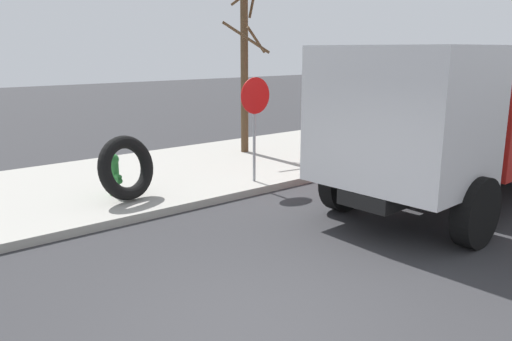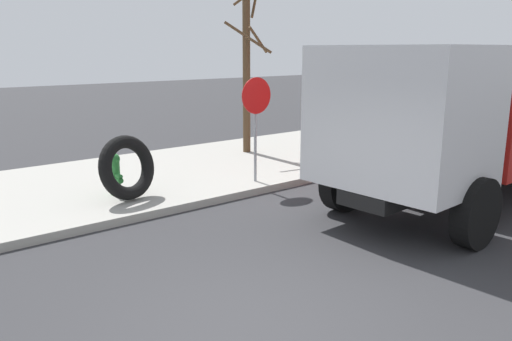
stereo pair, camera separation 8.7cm
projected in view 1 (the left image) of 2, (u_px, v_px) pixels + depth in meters
ground_plane at (251, 331)px, 5.49m from camera, size 80.00×80.00×0.00m
sidewalk_curb at (48, 195)px, 10.34m from camera, size 36.00×5.00×0.15m
fire_hydrant at (114, 173)px, 9.98m from camera, size 0.23×0.52×0.83m
loose_tire at (126, 168)px, 9.60m from camera, size 1.31×0.77×1.25m
stop_sign at (255, 110)px, 10.76m from camera, size 0.76×0.08×2.23m
dump_truck_red at (467, 121)px, 9.76m from camera, size 7.11×3.07×3.00m
bare_tree at (245, 63)px, 13.76m from camera, size 1.62×1.62×4.67m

